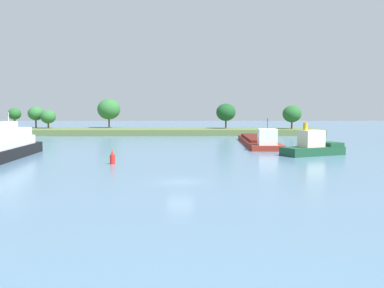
# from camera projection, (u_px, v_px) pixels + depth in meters

# --- Properties ---
(ground_plane) EXTENTS (400.00, 400.00, 0.00)m
(ground_plane) POSITION_uv_depth(u_px,v_px,m) (180.00, 182.00, 46.85)
(ground_plane) COLOR slate
(treeline_island) EXTENTS (98.67, 17.44, 9.69)m
(treeline_island) POSITION_uv_depth(u_px,v_px,m) (139.00, 128.00, 127.57)
(treeline_island) COLOR #566B3D
(treeline_island) RESTS_ON ground
(tugboat) EXTENTS (10.62, 7.71, 5.11)m
(tugboat) POSITION_uv_depth(u_px,v_px,m) (313.00, 147.00, 72.60)
(tugboat) COLOR #19472D
(tugboat) RESTS_ON ground
(white_riverboat) EXTENTS (4.71, 25.87, 6.76)m
(white_riverboat) POSITION_uv_depth(u_px,v_px,m) (1.00, 147.00, 66.13)
(white_riverboat) COLOR black
(white_riverboat) RESTS_ON ground
(cargo_barge) EXTENTS (6.90, 31.30, 5.55)m
(cargo_barge) POSITION_uv_depth(u_px,v_px,m) (259.00, 140.00, 92.73)
(cargo_barge) COLOR maroon
(cargo_barge) RESTS_ON ground
(channel_buoy_red) EXTENTS (0.70, 0.70, 1.90)m
(channel_buoy_red) POSITION_uv_depth(u_px,v_px,m) (112.00, 158.00, 61.28)
(channel_buoy_red) COLOR red
(channel_buoy_red) RESTS_ON ground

